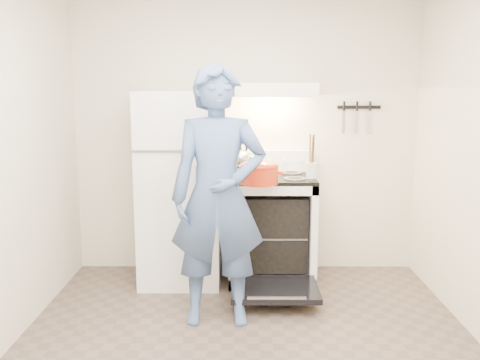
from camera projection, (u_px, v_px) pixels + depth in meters
name	position (u px, v px, depth m)	size (l,w,h in m)	color
floor	(247.00, 358.00, 3.46)	(3.60, 3.60, 0.00)	brown
back_wall	(246.00, 139.00, 5.02)	(3.20, 0.02, 2.50)	beige
refrigerator	(181.00, 188.00, 4.75)	(0.70, 0.70, 1.70)	white
stove_body	(271.00, 230.00, 4.84)	(0.76, 0.65, 0.92)	white
cooktop	(272.00, 178.00, 4.75)	(0.76, 0.65, 0.03)	black
backsplash	(270.00, 161.00, 5.01)	(0.76, 0.07, 0.20)	white
oven_door	(275.00, 289.00, 4.31)	(0.70, 0.54, 0.04)	black
oven_rack	(271.00, 232.00, 4.84)	(0.60, 0.52, 0.01)	slate
range_hood	(272.00, 90.00, 4.69)	(0.76, 0.50, 0.12)	white
knife_strip	(359.00, 107.00, 4.95)	(0.40, 0.02, 0.03)	black
pizza_stone	(272.00, 232.00, 4.78)	(0.35, 0.35, 0.02)	olive
tea_kettle	(240.00, 158.00, 4.91)	(0.24, 0.20, 0.29)	#B5B5BA
utensil_jar	(312.00, 170.00, 4.48)	(0.09, 0.09, 0.13)	silver
person	(218.00, 197.00, 3.87)	(0.69, 0.45, 1.90)	#374E78
dutch_oven	(259.00, 175.00, 4.22)	(0.38, 0.31, 0.24)	#B8270E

